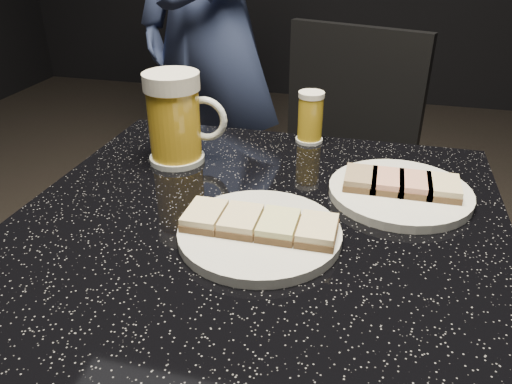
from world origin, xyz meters
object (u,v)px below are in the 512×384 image
beer_mug (176,118)px  plate_large (260,233)px  table (256,348)px  beer_tumbler (310,117)px  chair (331,165)px  patron (211,22)px  plate_small (400,192)px

beer_mug → plate_large: bearing=-46.1°
plate_large → table: bearing=111.7°
beer_tumbler → chair: chair is taller
patron → beer_tumbler: size_ratio=16.99×
table → beer_tumbler: bearing=85.3°
plate_small → patron: 1.12m
plate_small → beer_mug: 0.39m
patron → chair: patron is taller
plate_large → beer_tumbler: bearing=87.9°
plate_large → beer_mug: (-0.20, 0.21, 0.07)m
beer_tumbler → plate_small: bearing=-47.8°
plate_large → table: plate_large is taller
plate_small → patron: patron is taller
plate_small → beer_mug: beer_mug is taller
plate_small → chair: 0.69m
beer_mug → table: bearing=-42.9°
beer_mug → beer_tumbler: beer_mug is taller
beer_mug → chair: size_ratio=0.18×
table → plate_large: bearing=-68.3°
table → beer_mug: 0.41m
plate_small → beer_mug: (-0.38, 0.04, 0.07)m
chair → beer_tumbler: bearing=-91.5°
plate_large → patron: (-0.44, 1.10, 0.08)m
beer_mug → patron: bearing=105.0°
beer_mug → chair: beer_mug is taller
plate_small → beer_tumbler: size_ratio=2.22×
patron → plate_large: bearing=-43.9°
patron → table: size_ratio=2.22×
beer_mug → beer_tumbler: 0.26m
patron → chair: bearing=-9.6°
plate_small → chair: (-0.16, 0.62, -0.26)m
plate_large → beer_tumbler: (0.01, 0.35, 0.04)m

